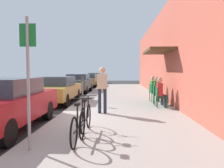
{
  "coord_description": "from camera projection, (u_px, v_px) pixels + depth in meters",
  "views": [
    {
      "loc": [
        2.18,
        -7.74,
        1.68
      ],
      "look_at": [
        1.69,
        6.13,
        0.85
      ],
      "focal_mm": 35.31,
      "sensor_mm": 36.0,
      "label": 1
    }
  ],
  "objects": [
    {
      "name": "building_facade",
      "position": [
        176.0,
        51.0,
        9.58
      ],
      "size": [
        1.4,
        32.0,
        5.07
      ],
      "color": "#BC5442",
      "rests_on": "ground_plane"
    },
    {
      "name": "parked_car_0",
      "position": [
        4.0,
        103.0,
        6.23
      ],
      "size": [
        1.8,
        4.4,
        1.47
      ],
      "color": "maroon",
      "rests_on": "ground_plane"
    },
    {
      "name": "cafe_chair_2",
      "position": [
        153.0,
        92.0,
        11.18
      ],
      "size": [
        0.5,
        0.5,
        0.87
      ],
      "color": "#14592D",
      "rests_on": "sidewalk_slab"
    },
    {
      "name": "street_sign",
      "position": [
        28.0,
        73.0,
        4.26
      ],
      "size": [
        0.32,
        0.06,
        2.6
      ],
      "color": "gray",
      "rests_on": "sidewalk_slab"
    },
    {
      "name": "sidewalk_slab",
      "position": [
        121.0,
        107.0,
        9.81
      ],
      "size": [
        4.5,
        32.0,
        0.12
      ],
      "primitive_type": "cube",
      "color": "#9E9B93",
      "rests_on": "ground_plane"
    },
    {
      "name": "parked_car_2",
      "position": [
        78.0,
        83.0,
        17.37
      ],
      "size": [
        1.8,
        4.4,
        1.42
      ],
      "color": "#47514C",
      "rests_on": "ground_plane"
    },
    {
      "name": "parked_car_1",
      "position": [
        57.0,
        89.0,
        11.46
      ],
      "size": [
        1.8,
        4.4,
        1.38
      ],
      "color": "#A58433",
      "rests_on": "ground_plane"
    },
    {
      "name": "cafe_chair_0",
      "position": [
        159.0,
        96.0,
        9.32
      ],
      "size": [
        0.45,
        0.45,
        0.87
      ],
      "color": "#14592D",
      "rests_on": "sidewalk_slab"
    },
    {
      "name": "pedestrian_standing",
      "position": [
        102.0,
        86.0,
        8.06
      ],
      "size": [
        0.36,
        0.22,
        1.7
      ],
      "color": "#232838",
      "rests_on": "sidewalk_slab"
    },
    {
      "name": "seated_patron_2",
      "position": [
        154.0,
        88.0,
        11.18
      ],
      "size": [
        0.47,
        0.41,
        1.29
      ],
      "color": "#232838",
      "rests_on": "sidewalk_slab"
    },
    {
      "name": "parked_car_4",
      "position": [
        95.0,
        78.0,
        29.02
      ],
      "size": [
        1.8,
        4.4,
        1.41
      ],
      "color": "#47514C",
      "rests_on": "ground_plane"
    },
    {
      "name": "cafe_chair_1",
      "position": [
        156.0,
        94.0,
        10.12
      ],
      "size": [
        0.46,
        0.46,
        0.87
      ],
      "color": "#14592D",
      "rests_on": "sidewalk_slab"
    },
    {
      "name": "bicycle_0",
      "position": [
        79.0,
        125.0,
        4.88
      ],
      "size": [
        0.46,
        1.71,
        0.9
      ],
      "color": "black",
      "rests_on": "sidewalk_slab"
    },
    {
      "name": "seated_patron_1",
      "position": [
        158.0,
        90.0,
        10.1
      ],
      "size": [
        0.44,
        0.37,
        1.29
      ],
      "color": "#232838",
      "rests_on": "sidewalk_slab"
    },
    {
      "name": "bicycle_1",
      "position": [
        86.0,
        119.0,
        5.5
      ],
      "size": [
        0.46,
        1.71,
        0.9
      ],
      "color": "black",
      "rests_on": "sidewalk_slab"
    },
    {
      "name": "seated_patron_0",
      "position": [
        161.0,
        91.0,
        9.3
      ],
      "size": [
        0.43,
        0.36,
        1.29
      ],
      "color": "#232838",
      "rests_on": "sidewalk_slab"
    },
    {
      "name": "parking_meter",
      "position": [
        83.0,
        88.0,
        10.2
      ],
      "size": [
        0.12,
        0.1,
        1.32
      ],
      "color": "slate",
      "rests_on": "sidewalk_slab"
    },
    {
      "name": "ground_plane",
      "position": [
        59.0,
        118.0,
        7.9
      ],
      "size": [
        60.0,
        60.0,
        0.0
      ],
      "primitive_type": "plane",
      "color": "#2D2D30"
    },
    {
      "name": "parked_car_3",
      "position": [
        89.0,
        80.0,
        23.37
      ],
      "size": [
        1.8,
        4.4,
        1.35
      ],
      "color": "#A58433",
      "rests_on": "ground_plane"
    }
  ]
}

